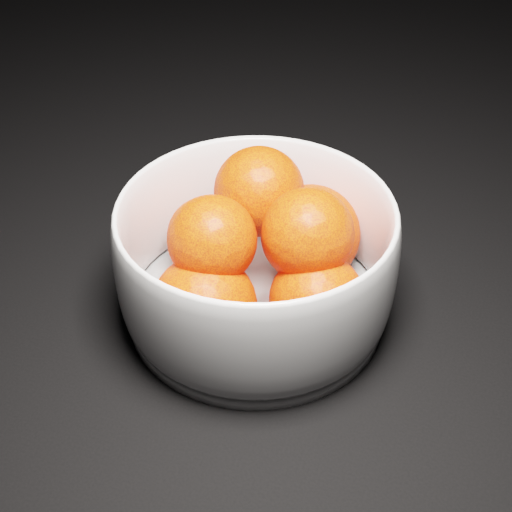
% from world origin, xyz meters
% --- Properties ---
extents(bowl, '(0.23, 0.23, 0.11)m').
position_xyz_m(bowl, '(0.05, 0.25, 0.06)').
color(bowl, silver).
rests_on(bowl, ground).
extents(orange_pile, '(0.18, 0.20, 0.12)m').
position_xyz_m(orange_pile, '(0.05, 0.25, 0.07)').
color(orange_pile, '#FF3308').
rests_on(orange_pile, bowl).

